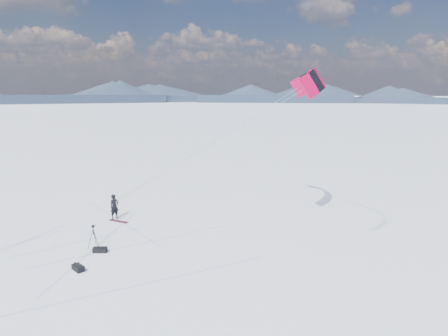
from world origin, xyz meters
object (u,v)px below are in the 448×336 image
at_px(gear_bag_a, 100,250).
at_px(gear_bag_b, 78,268).
at_px(snowboard, 119,221).
at_px(tripod, 94,233).
at_px(snowkiter, 115,219).

height_order(gear_bag_a, gear_bag_b, gear_bag_b).
distance_m(gear_bag_a, gear_bag_b, 2.24).
bearing_deg(snowboard, gear_bag_a, -62.06).
height_order(tripod, gear_bag_b, tripod).
relative_size(snowkiter, gear_bag_a, 2.15).
bearing_deg(tripod, gear_bag_b, -60.58).
relative_size(snowboard, gear_bag_b, 1.84).
relative_size(snowkiter, snowboard, 1.18).
xyz_separation_m(snowkiter, gear_bag_b, (3.53, -7.14, 0.15)).
bearing_deg(gear_bag_b, tripod, 136.20).
relative_size(snowboard, gear_bag_a, 1.82).
bearing_deg(tripod, snowkiter, 119.58).
height_order(snowboard, gear_bag_a, gear_bag_a).
bearing_deg(gear_bag_a, snowboard, 92.70).
bearing_deg(snowboard, snowkiter, 148.56).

